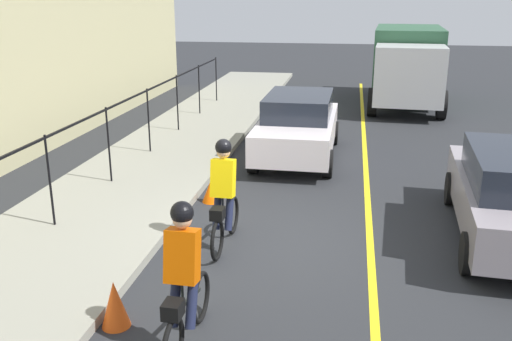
{
  "coord_description": "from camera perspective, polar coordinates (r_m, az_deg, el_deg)",
  "views": [
    {
      "loc": [
        -8.56,
        -1.16,
        3.97
      ],
      "look_at": [
        0.79,
        0.42,
        1.0
      ],
      "focal_mm": 39.59,
      "sensor_mm": 36.0,
      "label": 1
    }
  ],
  "objects": [
    {
      "name": "parked_sedan_rear",
      "position": [
        14.24,
        4.26,
        4.6
      ],
      "size": [
        4.42,
        1.96,
        1.58
      ],
      "rotation": [
        0.0,
        0.0,
        3.13
      ],
      "color": "white",
      "rests_on": "ground"
    },
    {
      "name": "cyclist_lead",
      "position": [
        9.0,
        -3.28,
        -2.5
      ],
      "size": [
        1.71,
        0.37,
        1.83
      ],
      "rotation": [
        0.0,
        0.0,
        -0.03
      ],
      "color": "black",
      "rests_on": "ground"
    },
    {
      "name": "sidewalk",
      "position": [
        10.45,
        -17.14,
        -5.31
      ],
      "size": [
        40.0,
        3.2,
        0.15
      ],
      "primitive_type": "cube",
      "color": "gray",
      "rests_on": "ground"
    },
    {
      "name": "traffic_cone_near",
      "position": [
        11.25,
        -4.56,
        -2.06
      ],
      "size": [
        0.36,
        0.36,
        0.46
      ],
      "primitive_type": "cone",
      "color": "#FB5A04",
      "rests_on": "ground"
    },
    {
      "name": "traffic_cone_far",
      "position": [
        7.38,
        -14.08,
        -12.96
      ],
      "size": [
        0.36,
        0.36,
        0.62
      ],
      "primitive_type": "cone",
      "color": "#F25314",
      "rests_on": "ground"
    },
    {
      "name": "box_truck_background",
      "position": [
        21.93,
        15.06,
        10.49
      ],
      "size": [
        6.84,
        2.87,
        2.78
      ],
      "rotation": [
        0.0,
        0.0,
        3.08
      ],
      "color": "#2A5338",
      "rests_on": "ground"
    },
    {
      "name": "lane_line_centre",
      "position": [
        9.44,
        11.49,
        -7.82
      ],
      "size": [
        36.0,
        0.12,
        0.01
      ],
      "primitive_type": "cube",
      "color": "yellow",
      "rests_on": "ground"
    },
    {
      "name": "iron_fence",
      "position": [
        11.07,
        -17.34,
        3.09
      ],
      "size": [
        21.83,
        0.04,
        1.6
      ],
      "color": "black",
      "rests_on": "sidewalk"
    },
    {
      "name": "cyclist_follow",
      "position": [
        6.51,
        -7.3,
        -10.78
      ],
      "size": [
        1.71,
        0.37,
        1.83
      ],
      "rotation": [
        0.0,
        0.0,
        -0.03
      ],
      "color": "black",
      "rests_on": "ground"
    },
    {
      "name": "ground_plane",
      "position": [
        9.5,
        1.74,
        -7.3
      ],
      "size": [
        80.0,
        80.0,
        0.0
      ],
      "primitive_type": "plane",
      "color": "#26272B"
    }
  ]
}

